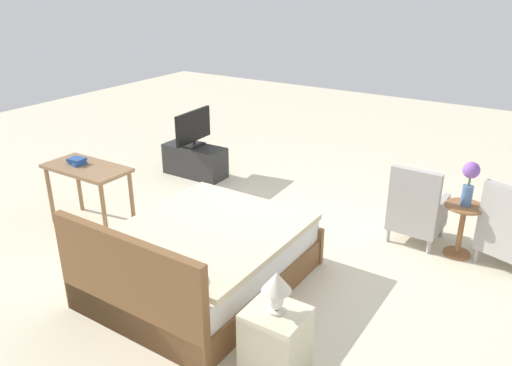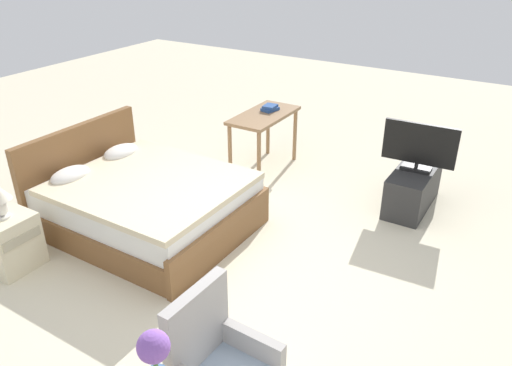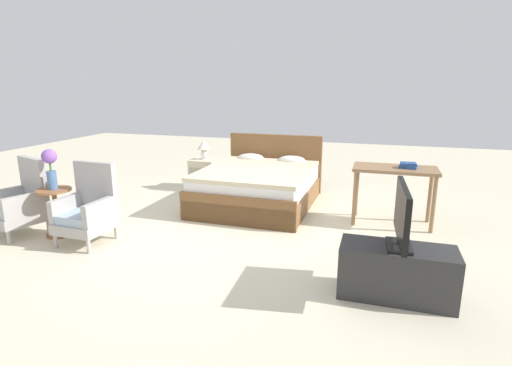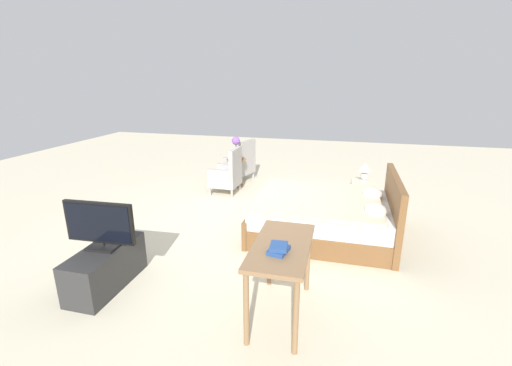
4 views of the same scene
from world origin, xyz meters
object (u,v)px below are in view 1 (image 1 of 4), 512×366
(vanity_desk, at_px, (88,176))
(tv_flatscreen, at_px, (193,128))
(book_stack, at_px, (77,161))
(side_table, at_px, (462,224))
(table_lamp, at_px, (277,286))
(bed, at_px, (201,259))
(armchair_by_window_left, at_px, (511,233))
(armchair_by_window_right, at_px, (416,211))
(tv_stand, at_px, (195,161))
(flower_vase, at_px, (470,179))
(nightstand, at_px, (276,340))

(vanity_desk, bearing_deg, tv_flatscreen, -89.90)
(book_stack, bearing_deg, vanity_desk, -179.78)
(side_table, bearing_deg, table_lamp, 72.55)
(bed, bearing_deg, armchair_by_window_left, -140.52)
(book_stack, bearing_deg, armchair_by_window_right, -154.50)
(table_lamp, bearing_deg, tv_flatscreen, -42.61)
(book_stack, bearing_deg, tv_stand, -94.49)
(side_table, xyz_separation_m, vanity_desk, (3.87, 1.65, 0.28))
(table_lamp, distance_m, vanity_desk, 3.20)
(bed, bearing_deg, armchair_by_window_right, -126.28)
(armchair_by_window_left, bearing_deg, vanity_desk, 21.24)
(table_lamp, bearing_deg, vanity_desk, -15.99)
(armchair_by_window_right, bearing_deg, book_stack, 25.50)
(flower_vase, bearing_deg, bed, 45.10)
(tv_flatscreen, bearing_deg, bed, 130.19)
(nightstand, bearing_deg, armchair_by_window_left, -116.26)
(book_stack, bearing_deg, tv_flatscreen, -94.42)
(flower_vase, relative_size, vanity_desk, 0.46)
(side_table, bearing_deg, tv_flatscreen, -4.40)
(armchair_by_window_right, height_order, flower_vase, flower_vase)
(armchair_by_window_right, distance_m, vanity_desk, 3.78)
(side_table, xyz_separation_m, tv_stand, (3.87, -0.30, -0.14))
(bed, height_order, tv_stand, bed)
(vanity_desk, bearing_deg, book_stack, 0.22)
(side_table, distance_m, tv_stand, 3.89)
(flower_vase, bearing_deg, book_stack, 22.32)
(armchair_by_window_right, bearing_deg, side_table, 176.22)
(nightstand, bearing_deg, vanity_desk, -15.98)
(armchair_by_window_left, relative_size, table_lamp, 2.79)
(tv_flatscreen, bearing_deg, side_table, 175.60)
(flower_vase, xyz_separation_m, nightstand, (0.80, 2.53, -0.61))
(armchair_by_window_right, relative_size, side_table, 1.57)
(tv_stand, relative_size, book_stack, 4.06)
(bed, distance_m, tv_stand, 2.97)
(side_table, distance_m, tv_flatscreen, 3.90)
(tv_stand, bearing_deg, nightstand, 137.38)
(armchair_by_window_left, xyz_separation_m, side_table, (0.47, 0.04, -0.01))
(table_lamp, xyz_separation_m, vanity_desk, (3.07, -0.88, -0.10))
(table_lamp, relative_size, tv_stand, 0.34)
(armchair_by_window_right, distance_m, book_stack, 3.94)
(armchair_by_window_left, bearing_deg, table_lamp, 63.75)
(armchair_by_window_left, distance_m, armchair_by_window_right, 0.96)
(armchair_by_window_left, distance_m, side_table, 0.47)
(side_table, xyz_separation_m, flower_vase, (0.00, 0.00, 0.51))
(armchair_by_window_right, height_order, vanity_desk, armchair_by_window_right)
(bed, bearing_deg, tv_flatscreen, -49.81)
(side_table, relative_size, vanity_desk, 0.56)
(bed, bearing_deg, side_table, -134.90)
(flower_vase, height_order, tv_stand, flower_vase)
(book_stack, bearing_deg, flower_vase, -157.68)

